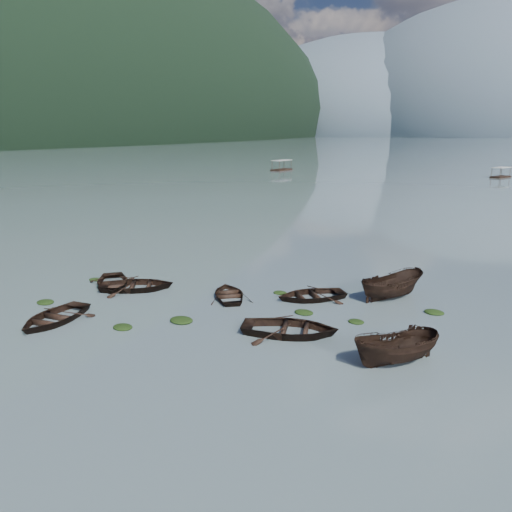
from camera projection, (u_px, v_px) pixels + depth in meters
The scene contains 21 objects.
ground_plane at pixel (136, 349), 24.22m from camera, with size 2400.00×2400.00×0.00m, color slate.
haze_mtn_a at pixel (368, 135), 908.71m from camera, with size 520.00×520.00×280.00m, color #475666.
haze_mtn_b at pixel (488, 136), 814.45m from camera, with size 520.00×520.00×340.00m, color #475666.
rowboat_0 at pixel (54, 322), 27.68m from camera, with size 3.25×4.56×0.94m, color black.
rowboat_1 at pixel (137, 290), 33.21m from camera, with size 3.44×4.82×1.00m, color black.
rowboat_3 at pixel (229, 297), 31.72m from camera, with size 2.75×3.85×0.80m, color black.
rowboat_4 at pixel (290, 334), 25.98m from camera, with size 3.60×5.04×1.04m, color black.
rowboat_5 at pixel (396, 364), 22.73m from camera, with size 1.69×4.50×1.74m, color black.
rowboat_6 at pixel (112, 286), 33.87m from camera, with size 3.17×4.44×0.92m, color black.
rowboat_7 at pixel (311, 299), 31.40m from camera, with size 3.15×4.41×0.91m, color black.
rowboat_8 at pixel (391, 298), 31.58m from camera, with size 1.83×4.86×1.88m, color black.
weed_clump_0 at pixel (45, 303), 30.61m from camera, with size 1.13×0.92×0.25m, color black.
weed_clump_1 at pixel (123, 328), 26.75m from camera, with size 1.13×0.91×0.25m, color black.
weed_clump_2 at pixel (181, 322), 27.66m from camera, with size 1.36×1.09×0.29m, color black.
weed_clump_3 at pixel (356, 322), 27.57m from camera, with size 0.90×0.76×0.20m, color black.
weed_clump_4 at pixel (304, 313), 28.92m from camera, with size 1.12×0.89×0.23m, color black.
weed_clump_5 at pixel (95, 280), 35.30m from camera, with size 0.89×0.72×0.19m, color black.
weed_clump_6 at pixel (280, 293), 32.44m from camera, with size 0.91×0.76×0.19m, color black.
weed_clump_7 at pixel (434, 313), 28.93m from camera, with size 1.14×0.91×0.25m, color black.
pontoon_left at pixel (282, 170), 128.57m from camera, with size 2.74×6.57×2.52m, color black, non-canonical shape.
pontoon_centre at pixel (500, 178), 109.74m from camera, with size 2.33×5.60×2.15m, color black, non-canonical shape.
Camera 1 is at (15.97, -16.69, 10.38)m, focal length 35.00 mm.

